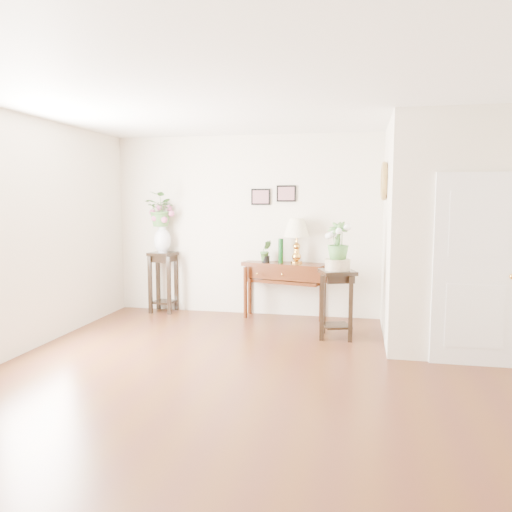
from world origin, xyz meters
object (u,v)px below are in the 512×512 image
(plant_stand_a, at_px, (163,282))
(table_lamp, at_px, (297,240))
(console_table, at_px, (284,290))
(plant_stand_b, at_px, (337,304))

(plant_stand_a, bearing_deg, table_lamp, 0.00)
(table_lamp, xyz_separation_m, plant_stand_a, (-2.15, 0.00, -0.71))
(console_table, xyz_separation_m, table_lamp, (0.18, 0.00, 0.77))
(console_table, bearing_deg, table_lamp, 14.14)
(console_table, bearing_deg, plant_stand_b, -35.09)
(table_lamp, bearing_deg, plant_stand_b, -56.07)
(table_lamp, distance_m, plant_stand_b, 1.40)
(console_table, relative_size, plant_stand_a, 1.31)
(console_table, relative_size, plant_stand_b, 1.42)
(table_lamp, height_order, plant_stand_b, table_lamp)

